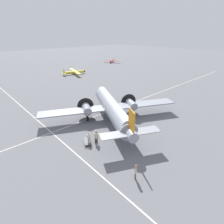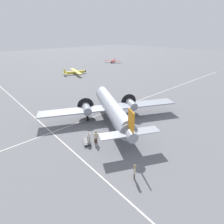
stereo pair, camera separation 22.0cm
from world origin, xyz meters
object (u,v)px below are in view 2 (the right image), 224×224
(crew_foreground, at_px, (135,170))
(ramp_agent, at_px, (89,137))
(passenger_boarding, at_px, (96,136))
(airliner_main, at_px, (111,107))
(suitcase_near_door, at_px, (95,141))
(light_aircraft_distant, at_px, (76,72))
(baggage_cart, at_px, (87,141))
(light_aircraft_taxiing, at_px, (113,61))

(crew_foreground, distance_m, ramp_agent, 8.80)
(passenger_boarding, height_order, ramp_agent, passenger_boarding)
(airliner_main, relative_size, suitcase_near_door, 39.10)
(passenger_boarding, xyz_separation_m, light_aircraft_distant, (-21.38, -40.73, -0.29))
(ramp_agent, height_order, light_aircraft_distant, light_aircraft_distant)
(passenger_boarding, bearing_deg, ramp_agent, 15.72)
(suitcase_near_door, relative_size, baggage_cart, 0.27)
(light_aircraft_distant, distance_m, light_aircraft_taxiing, 30.78)
(crew_foreground, xyz_separation_m, ramp_agent, (-0.25, -8.79, -0.08))
(crew_foreground, xyz_separation_m, light_aircraft_distant, (-22.44, -48.88, -0.27))
(crew_foreground, height_order, baggage_cart, crew_foreground)
(baggage_cart, bearing_deg, airliner_main, -37.54)
(ramp_agent, relative_size, light_aircraft_distant, 0.15)
(suitcase_near_door, distance_m, baggage_cart, 1.18)
(airliner_main, bearing_deg, light_aircraft_distant, 4.88)
(baggage_cart, bearing_deg, light_aircraft_taxiing, -15.48)
(crew_foreground, relative_size, ramp_agent, 1.05)
(crew_foreground, relative_size, suitcase_near_door, 3.05)
(passenger_boarding, bearing_deg, light_aircraft_distant, -63.60)
(passenger_boarding, bearing_deg, baggage_cart, 14.97)
(airliner_main, distance_m, baggage_cart, 8.39)
(light_aircraft_taxiing, bearing_deg, light_aircraft_distant, -10.07)
(suitcase_near_door, bearing_deg, passenger_boarding, 94.03)
(suitcase_near_door, relative_size, light_aircraft_distant, 0.05)
(ramp_agent, relative_size, suitcase_near_door, 2.92)
(ramp_agent, bearing_deg, light_aircraft_distant, 68.86)
(passenger_boarding, distance_m, baggage_cart, 1.55)
(passenger_boarding, height_order, suitcase_near_door, passenger_boarding)
(light_aircraft_taxiing, bearing_deg, ramp_agent, 14.17)
(crew_foreground, distance_m, passenger_boarding, 8.22)
(crew_foreground, distance_m, baggage_cart, 9.00)
(crew_foreground, xyz_separation_m, suitcase_near_door, (-1.05, -8.30, -0.86))
(light_aircraft_distant, bearing_deg, airliner_main, -97.29)
(light_aircraft_distant, bearing_deg, baggage_cart, -104.48)
(passenger_boarding, bearing_deg, light_aircraft_taxiing, -80.06)
(airliner_main, distance_m, passenger_boarding, 7.69)
(baggage_cart, height_order, light_aircraft_distant, light_aircraft_distant)
(suitcase_near_door, distance_m, light_aircraft_taxiing, 71.90)
(suitcase_near_door, height_order, baggage_cart, suitcase_near_door)
(passenger_boarding, xyz_separation_m, suitcase_near_door, (0.01, -0.15, -0.88))
(crew_foreground, relative_size, passenger_boarding, 0.99)
(airliner_main, bearing_deg, baggage_cart, 139.73)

